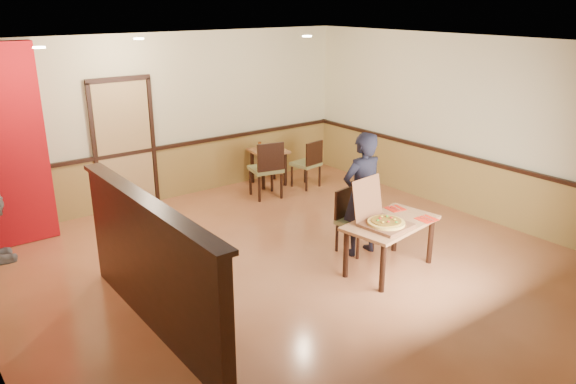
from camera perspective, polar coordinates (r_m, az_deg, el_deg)
name	(u,v)px	position (r m, az deg, el deg)	size (l,w,h in m)	color
floor	(294,268)	(7.34, 0.56, -7.73)	(7.00, 7.00, 0.00)	#BB7148
ceiling	(294,46)	(6.57, 0.64, 14.62)	(7.00, 7.00, 0.00)	black
wall_back	(167,118)	(9.75, -12.19, 7.36)	(7.00, 7.00, 0.00)	beige
wall_right	(470,127)	(9.32, 17.99, 6.33)	(7.00, 7.00, 0.00)	beige
wainscot_back	(172,172)	(9.95, -11.73, 1.98)	(7.00, 0.04, 0.90)	olive
chair_rail_back	(170,146)	(9.81, -11.87, 4.57)	(7.00, 0.06, 0.06)	black
wainscot_right	(463,184)	(9.54, 17.31, 0.74)	(0.04, 7.00, 0.90)	olive
chair_rail_right	(465,157)	(9.39, 17.52, 3.44)	(0.06, 7.00, 0.06)	black
back_door	(124,146)	(9.49, -16.30, 4.53)	(0.90, 0.06, 2.10)	tan
booth_partition	(151,264)	(5.96, -13.73, -7.13)	(0.20, 3.10, 1.44)	black
spot_a	(39,47)	(7.20, -23.97, 13.28)	(0.14, 0.14, 0.02)	#FFEFB2
spot_b	(139,39)	(8.34, -14.92, 14.82)	(0.14, 0.14, 0.02)	#FFEFB2
spot_c	(307,36)	(8.61, 1.95, 15.54)	(0.14, 0.14, 0.02)	#FFEFB2
main_table	(390,229)	(7.19, 10.37, -3.76)	(1.33, 0.89, 0.66)	#AC7448
diner_chair	(352,218)	(7.72, 6.52, -2.61)	(0.50, 0.50, 0.87)	olive
side_chair_left	(267,167)	(9.68, -2.12, 2.53)	(0.60, 0.60, 1.02)	olive
side_chair_right	(309,162)	(10.24, 2.10, 3.06)	(0.50, 0.50, 0.89)	olive
side_table	(268,158)	(10.44, -2.00, 3.42)	(0.69, 0.69, 0.66)	#AC7448
diner	(362,194)	(7.51, 7.50, -0.25)	(0.62, 0.41, 1.69)	black
pizza_box	(383,220)	(6.99, 9.59, -2.83)	(0.59, 0.67, 0.55)	brown
pizza	(386,223)	(6.97, 9.95, -3.08)	(0.46, 0.46, 0.03)	#F9CE5A
napkin_near	(427,219)	(7.32, 13.90, -2.68)	(0.24, 0.24, 0.01)	red
napkin_far	(395,209)	(7.59, 10.82, -1.66)	(0.25, 0.25, 0.01)	red
condiment	(260,146)	(10.37, -2.89, 4.69)	(0.06, 0.06, 0.15)	brown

